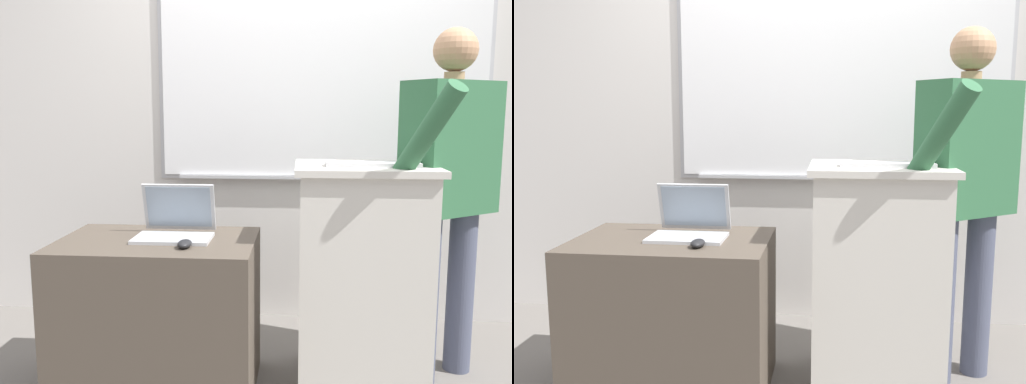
# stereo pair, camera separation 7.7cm
# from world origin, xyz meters

# --- Properties ---
(back_wall) EXTENTS (6.40, 0.17, 2.83)m
(back_wall) POSITION_xyz_m (0.01, 1.25, 1.42)
(back_wall) COLOR silver
(back_wall) RESTS_ON ground_plane
(lectern_podium) EXTENTS (0.63, 0.54, 1.05)m
(lectern_podium) POSITION_xyz_m (0.33, 0.37, 0.53)
(lectern_podium) COLOR beige
(lectern_podium) RESTS_ON ground_plane
(side_desk) EXTENTS (0.89, 0.60, 0.72)m
(side_desk) POSITION_xyz_m (-0.60, 0.23, 0.36)
(side_desk) COLOR #4C4238
(side_desk) RESTS_ON ground_plane
(person_presenter) EXTENTS (0.61, 0.74, 1.66)m
(person_presenter) POSITION_xyz_m (0.74, 0.46, 0.97)
(person_presenter) COLOR #474C60
(person_presenter) RESTS_ON ground_plane
(laptop) EXTENTS (0.34, 0.28, 0.24)m
(laptop) POSITION_xyz_m (-0.52, 0.29, 0.78)
(laptop) COLOR #B7BABF
(laptop) RESTS_ON side_desk
(wireless_keyboard) EXTENTS (0.41, 0.14, 0.02)m
(wireless_keyboard) POSITION_xyz_m (0.36, 0.31, 1.06)
(wireless_keyboard) COLOR silver
(wireless_keyboard) RESTS_ON lectern_podium
(computer_mouse_by_laptop) EXTENTS (0.06, 0.10, 0.03)m
(computer_mouse_by_laptop) POSITION_xyz_m (-0.44, 0.09, 0.73)
(computer_mouse_by_laptop) COLOR black
(computer_mouse_by_laptop) RESTS_ON side_desk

